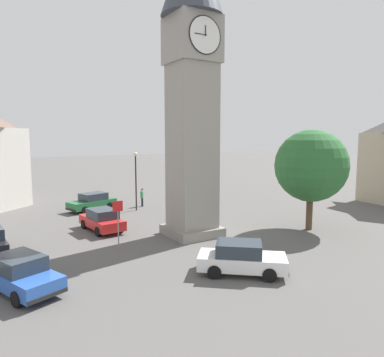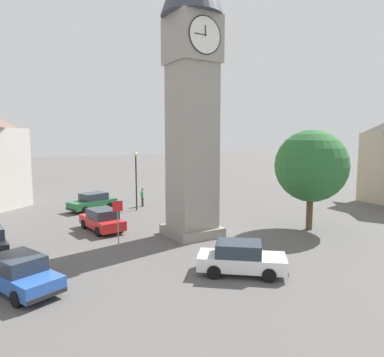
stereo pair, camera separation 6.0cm
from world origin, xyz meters
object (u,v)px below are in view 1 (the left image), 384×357
(car_white_side, at_px, (92,202))
(road_sign, at_px, (118,217))
(car_red_corner, at_px, (241,258))
(pedestrian, at_px, (142,196))
(clock_tower, at_px, (192,55))
(car_black_far, at_px, (20,274))
(lamp_post, at_px, (136,172))
(car_silver_kerb, at_px, (102,220))
(tree, at_px, (311,166))

(car_white_side, height_order, road_sign, road_sign)
(car_red_corner, bearing_deg, pedestrian, -98.51)
(clock_tower, bearing_deg, car_black_far, 18.47)
(car_white_side, distance_m, lamp_post, 4.69)
(pedestrian, relative_size, lamp_post, 0.33)
(lamp_post, height_order, road_sign, lamp_post)
(road_sign, bearing_deg, car_silver_kerb, -95.53)
(car_red_corner, relative_size, car_black_far, 0.95)
(tree, xyz_separation_m, road_sign, (12.87, -2.78, -2.55))
(car_white_side, relative_size, tree, 0.64)
(car_white_side, relative_size, lamp_post, 0.87)
(clock_tower, relative_size, car_red_corner, 4.64)
(car_red_corner, xyz_separation_m, lamp_post, (-1.47, -16.17, 2.66))
(car_silver_kerb, bearing_deg, car_white_side, -100.94)
(car_silver_kerb, relative_size, car_white_side, 0.97)
(tree, xyz_separation_m, lamp_post, (7.77, -12.33, -1.03))
(car_silver_kerb, xyz_separation_m, road_sign, (0.43, 4.44, 1.14))
(car_white_side, distance_m, road_sign, 11.75)
(car_silver_kerb, height_order, tree, tree)
(car_white_side, xyz_separation_m, tree, (-11.07, 14.33, 3.69))
(clock_tower, distance_m, lamp_post, 12.31)
(car_white_side, height_order, car_black_far, same)
(car_black_far, bearing_deg, car_white_side, -116.09)
(car_red_corner, relative_size, lamp_post, 0.83)
(clock_tower, distance_m, car_silver_kerb, 12.44)
(clock_tower, height_order, road_sign, clock_tower)
(car_silver_kerb, distance_m, tree, 14.85)
(car_white_side, bearing_deg, car_red_corner, 95.75)
(road_sign, bearing_deg, tree, 167.82)
(pedestrian, distance_m, road_sign, 12.62)
(car_red_corner, xyz_separation_m, pedestrian, (-2.63, -17.55, 0.25))
(pedestrian, bearing_deg, road_sign, 60.18)
(car_red_corner, relative_size, tree, 0.61)
(pedestrian, height_order, tree, tree)
(lamp_post, bearing_deg, pedestrian, -130.15)
(clock_tower, distance_m, pedestrian, 15.00)
(car_red_corner, bearing_deg, car_silver_kerb, -73.84)
(clock_tower, xyz_separation_m, car_black_far, (10.59, 3.54, -10.72))
(car_white_side, distance_m, car_black_far, 16.53)
(pedestrian, bearing_deg, car_white_side, -8.05)
(car_white_side, xyz_separation_m, car_black_far, (7.27, 14.84, 0.00))
(clock_tower, xyz_separation_m, lamp_post, (0.03, -9.30, -8.07))
(car_red_corner, relative_size, car_white_side, 0.95)
(car_white_side, xyz_separation_m, pedestrian, (-4.46, 0.63, 0.25))
(car_white_side, relative_size, road_sign, 1.59)
(lamp_post, bearing_deg, car_red_corner, 84.81)
(car_silver_kerb, distance_m, car_white_side, 7.25)
(road_sign, bearing_deg, pedestrian, -119.82)
(pedestrian, bearing_deg, car_red_corner, 81.49)
(car_red_corner, distance_m, tree, 10.67)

